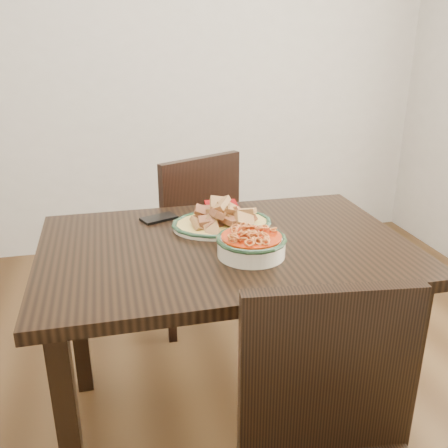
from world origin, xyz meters
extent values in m
plane|color=#3B2613|center=(0.00, 0.00, 0.00)|extent=(3.50, 3.50, 0.00)
cube|color=beige|center=(0.00, 1.75, 1.30)|extent=(3.50, 0.10, 2.60)
cube|color=black|center=(-0.04, -0.05, 0.73)|extent=(1.22, 0.81, 0.04)
cube|color=black|center=(-0.57, -0.37, 0.35)|extent=(0.06, 0.06, 0.71)
cube|color=black|center=(0.48, -0.37, 0.35)|extent=(0.06, 0.06, 0.71)
cube|color=black|center=(-0.57, 0.28, 0.35)|extent=(0.06, 0.06, 0.71)
cube|color=black|center=(0.48, 0.28, 0.35)|extent=(0.06, 0.06, 0.71)
cube|color=black|center=(-0.09, 0.76, 0.43)|extent=(0.56, 0.56, 0.04)
cube|color=black|center=(0.00, 0.99, 0.21)|extent=(0.04, 0.04, 0.41)
cube|color=black|center=(-0.31, 0.84, 0.21)|extent=(0.04, 0.04, 0.41)
cube|color=black|center=(0.14, 0.68, 0.21)|extent=(0.04, 0.04, 0.41)
cube|color=black|center=(-0.17, 0.53, 0.21)|extent=(0.04, 0.04, 0.41)
cube|color=black|center=(-0.01, 0.59, 0.67)|extent=(0.40, 0.21, 0.44)
cube|color=black|center=(0.05, -0.66, 0.67)|extent=(0.42, 0.09, 0.44)
ellipsoid|color=beige|center=(-0.02, 0.10, 0.76)|extent=(0.36, 0.27, 0.02)
ellipsoid|color=gold|center=(-0.02, 0.10, 0.76)|extent=(0.34, 0.26, 0.01)
torus|color=#173220|center=(-0.02, 0.10, 0.77)|extent=(0.28, 0.28, 0.01)
cylinder|color=#F3EACD|center=(0.01, -0.16, 0.78)|extent=(0.21, 0.21, 0.06)
torus|color=#16311A|center=(0.01, -0.16, 0.81)|extent=(0.22, 0.22, 0.02)
cylinder|color=#A72607|center=(0.01, -0.16, 0.81)|extent=(0.19, 0.19, 0.01)
cube|color=black|center=(-0.24, 0.22, 0.76)|extent=(0.15, 0.11, 0.01)
cube|color=maroon|center=(0.03, 0.32, 0.76)|extent=(0.14, 0.12, 0.01)
camera|label=1|loc=(-0.40, -1.54, 1.41)|focal=40.00mm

